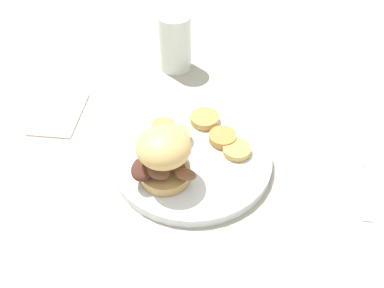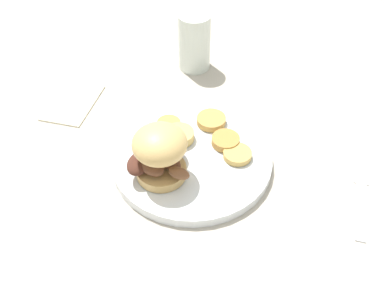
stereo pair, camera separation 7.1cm
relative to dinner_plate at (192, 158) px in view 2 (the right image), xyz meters
The scene contains 11 objects.
ground_plane 0.01m from the dinner_plate, ahead, with size 4.00×4.00×0.00m, color #B2A899.
dinner_plate is the anchor object (origin of this frame).
sandwich 0.08m from the dinner_plate, 129.91° to the right, with size 0.10×0.11×0.09m.
potato_round_0 0.09m from the dinner_plate, 77.04° to the left, with size 0.05×0.05×0.01m, color tan.
potato_round_1 0.05m from the dinner_plate, 129.38° to the left, with size 0.05×0.05×0.02m, color #DBB766.
potato_round_2 0.07m from the dinner_plate, ahead, with size 0.05×0.05×0.01m, color tan.
potato_round_3 0.08m from the dinner_plate, 131.03° to the left, with size 0.04×0.04×0.01m, color tan.
potato_round_4 0.06m from the dinner_plate, 36.31° to the left, with size 0.05×0.05×0.01m, color #BC8942.
fork 0.27m from the dinner_plate, ahead, with size 0.03×0.16×0.00m.
drinking_glass 0.28m from the dinner_plate, 99.22° to the left, with size 0.06×0.06×0.12m.
napkin 0.27m from the dinner_plate, 155.83° to the left, with size 0.12×0.08×0.01m, color beige.
Camera 2 is at (0.09, -0.50, 0.54)m, focal length 42.00 mm.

